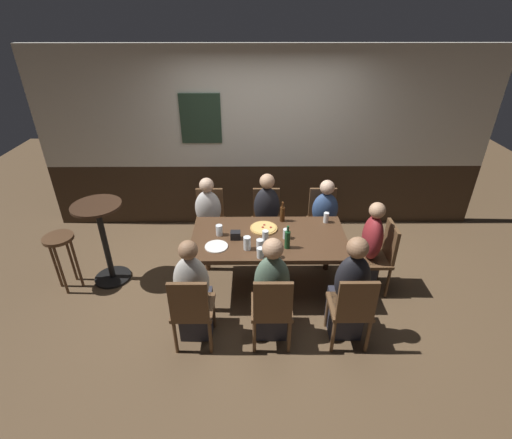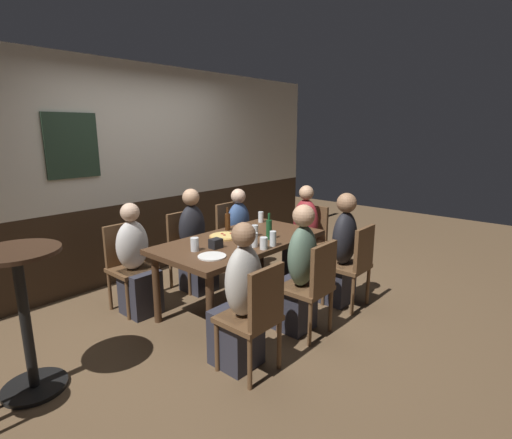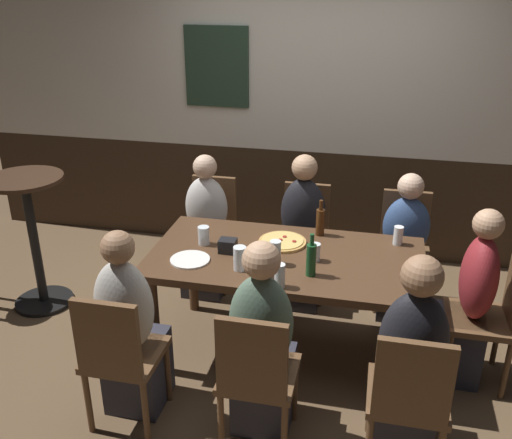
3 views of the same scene
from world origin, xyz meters
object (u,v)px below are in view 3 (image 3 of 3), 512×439
Objects in this scene: pizza at (282,242)px; plate_white_large at (190,260)px; person_mid_far at (301,242)px; chair_mid_far at (304,233)px; chair_left_far at (211,225)px; beer_bottle_brown at (320,221)px; beer_glass_half at (261,265)px; pint_glass_pale at (240,260)px; person_left_near at (131,336)px; tumbler_water at (257,277)px; chair_left_near at (119,353)px; pint_glass_amber at (315,253)px; dining_table at (286,266)px; person_mid_near at (263,353)px; beer_glass_tall at (280,276)px; person_right_near at (408,372)px; condiment_caddy at (228,246)px; person_left_far at (206,236)px; person_right_far at (403,257)px; pint_glass_stout at (398,237)px; person_head_east at (465,310)px; chair_right_far at (403,243)px; chair_right_near at (409,395)px; side_bar_table at (33,232)px; tumbler_short at (204,236)px; chair_mid_near at (256,373)px; chair_head_east at (493,312)px; beer_bottle_green at (311,259)px; highball_clear at (275,254)px.

pizza is 1.28× the size of plate_white_large.
chair_mid_far is at bearing 90.00° from person_mid_far.
beer_bottle_brown is at bearing -28.89° from chair_left_far.
pint_glass_pale reaches higher than beer_glass_half.
person_mid_far is 1.04m from beer_glass_half.
tumbler_water is (0.66, 0.32, 0.30)m from person_left_near.
chair_left_near is 1.31m from pint_glass_amber.
dining_table is 1.46× the size of person_mid_near.
beer_glass_half is 0.93× the size of beer_glass_tall.
condiment_caddy is at bearing 149.25° from person_right_near.
chair_mid_far is 1.77m from person_right_near.
person_right_far is at bearing -0.05° from person_left_far.
chair_left_far is 1.46m from tumbler_water.
pint_glass_stout is at bearing -100.53° from person_right_far.
person_left_near is 1.82m from pint_glass_stout.
beer_bottle_brown reaches higher than pint_glass_stout.
pint_glass_stout is at bearing -20.79° from chair_left_far.
beer_glass_half is at bearing -95.34° from chair_mid_far.
person_head_east is 1.33m from tumbler_water.
pint_glass_stout is (-0.07, -0.55, 0.30)m from chair_right_far.
pint_glass_stout is at bearing 36.61° from beer_glass_half.
person_left_near is 1.07× the size of person_right_far.
person_right_far is at bearing 90.00° from chair_right_near.
beer_bottle_brown is at bearing 4.19° from side_bar_table.
person_head_east is at bearing -1.49° from tumbler_short.
person_left_near reaches higher than tumbler_water.
pint_glass_stout reaches higher than dining_table.
side_bar_table reaches higher than dining_table.
chair_head_east is at bearing 34.23° from chair_mid_near.
pint_glass_amber is 0.43× the size of beer_bottle_green.
beer_glass_half is 0.36m from condiment_caddy.
pizza is 1.91m from side_bar_table.
chair_head_east and chair_right_near have the same top height.
person_right_far is at bearing 61.73° from person_mid_near.
highball_clear reaches higher than chair_mid_far.
pint_glass_stout is (0.69, 1.04, 0.29)m from person_mid_near.
tumbler_short is 0.25m from plate_white_large.
chair_left_near is at bearing -90.00° from person_left_far.
chair_mid_far is 0.75m from pizza.
side_bar_table reaches higher than beer_glass_half.
person_right_far is (1.53, 1.43, -0.04)m from person_left_near.
dining_table is 1.98× the size of chair_right_far.
chair_mid_far is 1.25m from plate_white_large.
chair_left_near is 1.53m from chair_right_near.
chair_left_far is 1.49m from beer_bottle_green.
pizza is at bearing 51.12° from person_left_near.
beer_bottle_brown reaches higher than pizza.
condiment_caddy is (-0.27, 0.24, -0.01)m from beer_glass_half.
beer_bottle_green reaches higher than highball_clear.
condiment_caddy is (0.39, 0.68, 0.29)m from person_left_near.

